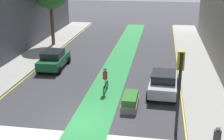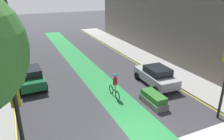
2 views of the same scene
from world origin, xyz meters
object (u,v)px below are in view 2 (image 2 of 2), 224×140
object	(u,v)px
car_green_left_far	(30,77)
car_silver_right_far	(156,76)
cyclist_in_lane	(115,85)
median_planter	(153,99)
traffic_signal_near_left	(18,115)

from	to	relation	value
car_green_left_far	car_silver_right_far	distance (m)	10.13
cyclist_in_lane	median_planter	xyz separation A→B (m)	(1.94, -2.05, -0.57)
car_green_left_far	car_silver_right_far	world-z (taller)	same
car_silver_right_far	cyclist_in_lane	xyz separation A→B (m)	(-3.96, -0.53, 0.17)
car_silver_right_far	cyclist_in_lane	world-z (taller)	cyclist_in_lane
traffic_signal_near_left	cyclist_in_lane	xyz separation A→B (m)	(6.30, 4.76, -2.06)
car_silver_right_far	traffic_signal_near_left	bearing A→B (deg)	-152.73
car_green_left_far	cyclist_in_lane	world-z (taller)	cyclist_in_lane
car_green_left_far	median_planter	bearing A→B (deg)	-42.37
traffic_signal_near_left	median_planter	bearing A→B (deg)	18.18
median_planter	car_green_left_far	bearing A→B (deg)	137.63
car_silver_right_far	car_green_left_far	bearing A→B (deg)	156.45
traffic_signal_near_left	cyclist_in_lane	bearing A→B (deg)	37.03
median_planter	traffic_signal_near_left	bearing A→B (deg)	-161.82
traffic_signal_near_left	car_green_left_far	world-z (taller)	traffic_signal_near_left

